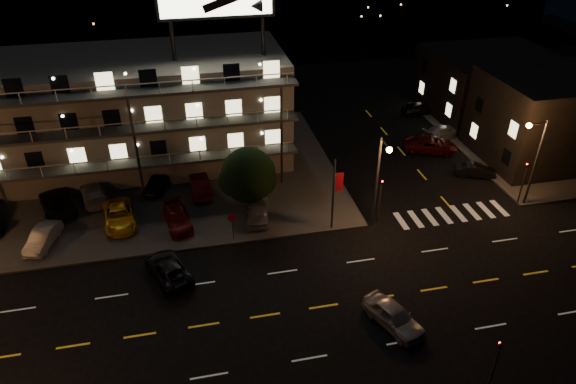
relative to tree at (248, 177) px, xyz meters
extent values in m
plane|color=black|center=(1.23, -11.86, -3.71)|extent=(140.00, 140.00, 0.00)
cube|color=#3C3C39|center=(-12.77, 8.14, -3.63)|extent=(44.00, 24.00, 0.15)
cube|color=#3C3C39|center=(31.23, 8.14, -3.63)|extent=(16.00, 24.00, 0.15)
cube|color=gray|center=(-8.77, 12.14, 1.29)|extent=(28.00, 12.00, 10.00)
cube|color=gray|center=(-8.77, 12.14, 6.54)|extent=(28.00, 12.00, 0.50)
cube|color=#3C3C39|center=(-8.77, 5.24, -0.56)|extent=(28.00, 1.80, 0.25)
cube|color=#3C3C39|center=(-8.77, 5.24, 2.64)|extent=(28.00, 1.80, 0.25)
cube|color=#3C3C39|center=(-8.77, 5.24, 5.84)|extent=(28.00, 1.80, 0.25)
cylinder|color=black|center=(-4.77, 10.14, 8.54)|extent=(0.36, 0.36, 3.50)
cylinder|color=black|center=(3.23, 10.14, 8.54)|extent=(0.36, 0.36, 3.50)
cube|color=black|center=(31.23, 4.14, 0.54)|extent=(14.00, 10.00, 8.50)
cube|color=black|center=(31.23, 16.14, -0.21)|extent=(14.00, 12.00, 7.00)
cylinder|color=#2D2D30|center=(9.73, -3.56, 0.29)|extent=(0.20, 0.20, 8.00)
cylinder|color=#2D2D30|center=(9.73, -4.36, 4.09)|extent=(0.12, 1.80, 0.12)
sphere|color=#FF8A3F|center=(9.73, -5.16, 3.99)|extent=(0.44, 0.44, 0.44)
cylinder|color=#2D2D30|center=(23.73, -3.56, 0.29)|extent=(0.20, 0.20, 8.00)
cylinder|color=#2D2D30|center=(22.93, -3.56, 4.09)|extent=(1.80, 0.12, 0.12)
sphere|color=#FF8A3F|center=(22.13, -3.56, 3.99)|extent=(0.44, 0.44, 0.44)
cylinder|color=#2D2D30|center=(10.23, -3.36, -1.91)|extent=(0.14, 0.14, 3.60)
imported|color=black|center=(10.23, -3.36, 0.39)|extent=(0.20, 0.16, 1.00)
sphere|color=#FF0C0C|center=(10.23, -3.48, 0.29)|extent=(0.14, 0.14, 0.14)
cylinder|color=#2D2D30|center=(10.23, -20.36, -1.91)|extent=(0.14, 0.14, 3.60)
imported|color=black|center=(10.23, -20.36, 0.39)|extent=(0.20, 0.16, 1.00)
sphere|color=#FF0C0C|center=(10.23, -20.24, 0.29)|extent=(0.14, 0.14, 0.14)
cylinder|color=#2D2D30|center=(23.23, -3.36, -1.91)|extent=(0.14, 0.14, 3.60)
imported|color=black|center=(23.23, -3.36, 0.39)|extent=(0.16, 0.20, 1.00)
sphere|color=#FF0C0C|center=(23.11, -3.36, 0.29)|extent=(0.14, 0.14, 0.14)
cylinder|color=#2D2D30|center=(6.23, -3.46, -0.51)|extent=(0.16, 0.16, 6.40)
cube|color=#A80C20|center=(6.68, -3.46, 0.69)|extent=(0.60, 0.04, 1.60)
cylinder|color=#2D2D30|center=(-1.77, -3.26, -2.61)|extent=(0.08, 0.08, 2.20)
cylinder|color=#A80C20|center=(-1.77, -3.31, -1.56)|extent=(0.91, 0.04, 0.91)
cylinder|color=black|center=(0.04, -0.01, -2.50)|extent=(0.44, 0.44, 2.11)
sphere|color=black|center=(0.04, -0.01, 0.14)|extent=(4.58, 4.58, 4.58)
sphere|color=black|center=(-1.01, 0.34, -0.39)|extent=(2.82, 2.82, 2.82)
sphere|color=black|center=(1.01, -0.36, -0.21)|extent=(2.64, 2.64, 2.64)
imported|color=#98999E|center=(-16.23, -0.98, -2.88)|extent=(2.48, 4.36, 1.36)
imported|color=gold|center=(-10.63, 0.79, -2.84)|extent=(3.01, 5.38, 1.42)
imported|color=#550D0C|center=(-5.99, -0.44, -2.88)|extent=(2.62, 4.89, 1.35)
imported|color=#98999E|center=(0.60, -0.89, -2.81)|extent=(2.45, 4.63, 1.50)
imported|color=black|center=(-15.90, 3.95, -2.80)|extent=(4.07, 5.92, 1.50)
imported|color=#98999E|center=(-13.07, 5.03, -2.81)|extent=(3.29, 5.51, 1.50)
imported|color=black|center=(-7.49, 5.64, -2.82)|extent=(3.05, 4.64, 1.47)
imported|color=#550D0C|center=(-3.81, 4.13, -2.79)|extent=(1.87, 4.71, 1.52)
imported|color=black|center=(22.07, 1.87, -3.10)|extent=(3.92, 2.52, 1.22)
imported|color=#550D0C|center=(20.06, 7.52, -2.94)|extent=(6.02, 4.10, 1.53)
imported|color=#98999E|center=(22.82, 10.29, -3.00)|extent=(5.26, 3.68, 1.41)
imported|color=black|center=(23.14, 16.79, -2.97)|extent=(4.32, 1.77, 1.47)
imported|color=#98999E|center=(7.12, -14.37, -2.94)|extent=(3.37, 4.85, 1.53)
imported|color=black|center=(-6.84, -6.56, -3.02)|extent=(3.90, 5.39, 1.36)
camera|label=1|loc=(-4.42, -35.87, 21.09)|focal=32.00mm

